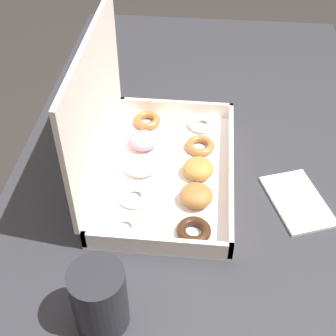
# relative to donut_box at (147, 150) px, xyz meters

# --- Properties ---
(ground_plane) EXTENTS (8.00, 8.00, 0.00)m
(ground_plane) POSITION_rel_donut_box_xyz_m (0.06, -0.09, -0.79)
(ground_plane) COLOR #2D2826
(dining_table) EXTENTS (1.21, 0.71, 0.73)m
(dining_table) POSITION_rel_donut_box_xyz_m (0.06, -0.09, -0.17)
(dining_table) COLOR #2D2D33
(dining_table) RESTS_ON ground_plane
(donut_box) EXTENTS (0.38, 0.25, 0.27)m
(donut_box) POSITION_rel_donut_box_xyz_m (0.00, 0.00, 0.00)
(donut_box) COLOR white
(donut_box) RESTS_ON dining_table
(coffee_mug) EXTENTS (0.08, 0.08, 0.11)m
(coffee_mug) POSITION_rel_donut_box_xyz_m (-0.31, 0.03, -0.00)
(coffee_mug) COLOR #232328
(coffee_mug) RESTS_ON dining_table
(paper_napkin) EXTENTS (0.16, 0.13, 0.01)m
(paper_napkin) POSITION_rel_donut_box_xyz_m (-0.05, -0.27, -0.05)
(paper_napkin) COLOR white
(paper_napkin) RESTS_ON dining_table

